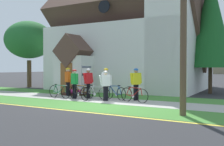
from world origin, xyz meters
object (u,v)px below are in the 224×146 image
Objects in this scene: bicycle_silver at (81,91)px; bicycle_yellow at (79,93)px; cyclist_in_yellow_jersey at (106,81)px; cyclist_in_green_jersey at (75,81)px; yard_deciduous_tree at (29,40)px; cyclist_in_white_jersey at (136,81)px; roadside_conifer at (211,21)px; cyclist_in_red_jersey at (88,81)px; church_sign at (80,76)px; bicycle_green at (96,93)px; cyclist_in_orange_jersey at (68,79)px; bicycle_red at (115,93)px; cyclist_in_blue_jersey at (106,84)px; bicycle_orange at (134,95)px; bicycle_white at (59,91)px.

bicycle_silver is 1.26m from bicycle_yellow.
cyclist_in_yellow_jersey reaches higher than bicycle_silver.
yard_deciduous_tree is at bearing 151.02° from cyclist_in_green_jersey.
roadside_conifer reaches higher than cyclist_in_white_jersey.
church_sign is at bearing 136.73° from cyclist_in_red_jersey.
cyclist_in_orange_jersey reaches higher than bicycle_green.
bicycle_yellow is 1.00m from cyclist_in_red_jersey.
bicycle_red is 1.01× the size of cyclist_in_green_jersey.
cyclist_in_blue_jersey is at bearing -60.89° from cyclist_in_yellow_jersey.
bicycle_orange is at bearing -6.94° from bicycle_silver.
bicycle_red is at bearing 82.06° from cyclist_in_blue_jersey.
church_sign reaches higher than cyclist_in_blue_jersey.
bicycle_red is 0.28× the size of yard_deciduous_tree.
cyclist_in_green_jersey is at bearing -149.51° from cyclist_in_red_jersey.
bicycle_orange is at bearing -18.08° from bicycle_red.
church_sign is 2.62m from cyclist_in_green_jersey.
cyclist_in_red_jersey is at bearing -43.27° from church_sign.
yard_deciduous_tree reaches higher than bicycle_yellow.
cyclist_in_orange_jersey is at bearing -179.25° from cyclist_in_white_jersey.
bicycle_white is at bearing -132.83° from bicycle_silver.
bicycle_silver is 1.00× the size of cyclist_in_red_jersey.
cyclist_in_white_jersey is 1.08× the size of cyclist_in_blue_jersey.
cyclist_in_yellow_jersey is (1.77, 0.01, 0.67)m from bicycle_silver.
bicycle_silver is 1.27m from bicycle_white.
bicycle_orange is at bearing -2.82° from cyclist_in_red_jersey.
bicycle_white is at bearing -82.09° from church_sign.
bicycle_yellow is (1.88, -2.63, -0.80)m from church_sign.
cyclist_in_red_jersey is (-1.60, -0.30, 0.64)m from bicycle_red.
bicycle_white is at bearing -160.27° from cyclist_in_yellow_jersey.
cyclist_in_blue_jersey is (1.58, 0.22, 0.55)m from bicycle_yellow.
cyclist_in_orange_jersey reaches higher than cyclist_in_blue_jersey.
cyclist_in_red_jersey is (0.77, -0.31, 0.65)m from bicycle_silver.
bicycle_red is 1.37m from cyclist_in_white_jersey.
bicycle_red is 8.67m from roadside_conifer.
bicycle_white is at bearing -165.95° from cyclist_in_white_jersey.
cyclist_in_red_jersey is at bearing 21.00° from bicycle_white.
church_sign is at bearing 156.41° from bicycle_red.
roadside_conifer reaches higher than bicycle_yellow.
yard_deciduous_tree is (-11.18, 4.22, 3.88)m from bicycle_red.
roadside_conifer reaches higher than cyclist_in_yellow_jersey.
bicycle_silver is 1.41m from bicycle_green.
yard_deciduous_tree is (-10.17, 4.62, 3.90)m from bicycle_green.
cyclist_in_yellow_jersey is (2.64, 0.95, 0.66)m from bicycle_white.
roadside_conifer is at bearing 51.77° from bicycle_green.
cyclist_in_blue_jersey is at bearing -34.82° from church_sign.
roadside_conifer is (7.34, 7.02, 4.61)m from bicycle_white.
church_sign is 9.70m from roadside_conifer.
cyclist_in_white_jersey reaches higher than cyclist_in_blue_jersey.
cyclist_in_green_jersey is 10.15m from roadside_conifer.
cyclist_in_orange_jersey is at bearing -84.48° from church_sign.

